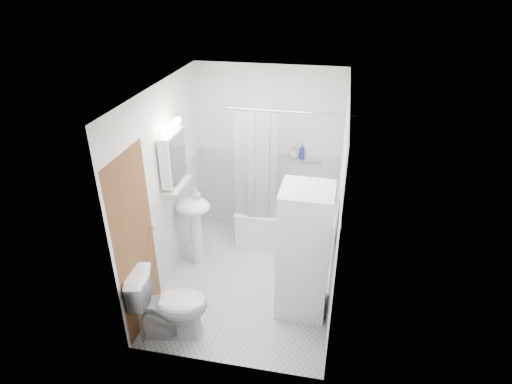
% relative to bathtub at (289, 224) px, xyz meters
% --- Properties ---
extents(floor, '(2.60, 2.60, 0.00)m').
position_rel_bathtub_xyz_m(floor, '(-0.37, -0.92, -0.30)').
color(floor, silver).
rests_on(floor, ground).
extents(room_walls, '(2.60, 2.60, 2.60)m').
position_rel_bathtub_xyz_m(room_walls, '(-0.37, -0.92, 1.19)').
color(room_walls, white).
rests_on(room_walls, ground).
extents(wainscot, '(1.98, 2.58, 2.58)m').
position_rel_bathtub_xyz_m(wainscot, '(-0.37, -0.63, 0.30)').
color(wainscot, white).
rests_on(wainscot, ground).
extents(door, '(0.05, 2.00, 2.00)m').
position_rel_bathtub_xyz_m(door, '(-1.32, -1.47, 0.70)').
color(door, brown).
rests_on(door, ground).
extents(bathtub, '(1.41, 0.67, 0.54)m').
position_rel_bathtub_xyz_m(bathtub, '(0.00, 0.00, 0.00)').
color(bathtub, white).
rests_on(bathtub, ground).
extents(tub_spout, '(0.04, 0.12, 0.04)m').
position_rel_bathtub_xyz_m(tub_spout, '(0.20, 0.33, 0.56)').
color(tub_spout, silver).
rests_on(tub_spout, room_walls).
extents(curtain_rod, '(1.59, 0.02, 0.02)m').
position_rel_bathtub_xyz_m(curtain_rod, '(-0.00, -0.27, 1.70)').
color(curtain_rod, silver).
rests_on(curtain_rod, room_walls).
extents(shower_curtain, '(0.55, 0.02, 1.45)m').
position_rel_bathtub_xyz_m(shower_curtain, '(-0.42, -0.27, 0.95)').
color(shower_curtain, '#121640').
rests_on(shower_curtain, curtain_rod).
extents(sink, '(0.44, 0.37, 1.04)m').
position_rel_bathtub_xyz_m(sink, '(-1.12, -0.70, 0.41)').
color(sink, white).
rests_on(sink, ground).
extents(medicine_cabinet, '(0.13, 0.50, 0.71)m').
position_rel_bathtub_xyz_m(medicine_cabinet, '(-1.27, -0.82, 1.27)').
color(medicine_cabinet, white).
rests_on(medicine_cabinet, room_walls).
extents(shelf, '(0.18, 0.54, 0.02)m').
position_rel_bathtub_xyz_m(shelf, '(-1.26, -0.82, 0.90)').
color(shelf, silver).
rests_on(shelf, room_walls).
extents(shower_caddy, '(0.22, 0.06, 0.02)m').
position_rel_bathtub_xyz_m(shower_caddy, '(0.25, 0.32, 0.85)').
color(shower_caddy, silver).
rests_on(shower_caddy, room_walls).
extents(towel, '(0.07, 0.31, 0.74)m').
position_rel_bathtub_xyz_m(towel, '(-1.30, -0.57, 1.12)').
color(towel, '#4E0E11').
rests_on(towel, room_walls).
extents(washer_dryer, '(0.56, 0.55, 1.53)m').
position_rel_bathtub_xyz_m(washer_dryer, '(0.31, -1.26, 0.47)').
color(washer_dryer, white).
rests_on(washer_dryer, ground).
extents(toilet, '(0.86, 0.58, 0.77)m').
position_rel_bathtub_xyz_m(toilet, '(-0.99, -1.92, 0.09)').
color(toilet, white).
rests_on(toilet, ground).
extents(soap_pump, '(0.08, 0.17, 0.08)m').
position_rel_bathtub_xyz_m(soap_pump, '(-1.08, -0.67, 0.65)').
color(soap_pump, gray).
rests_on(soap_pump, sink).
extents(shelf_bottle, '(0.07, 0.18, 0.07)m').
position_rel_bathtub_xyz_m(shelf_bottle, '(-1.26, -0.97, 0.95)').
color(shelf_bottle, gray).
rests_on(shelf_bottle, shelf).
extents(shelf_cup, '(0.10, 0.09, 0.10)m').
position_rel_bathtub_xyz_m(shelf_cup, '(-1.26, -0.70, 0.97)').
color(shelf_cup, gray).
rests_on(shelf_cup, shelf).
extents(shampoo_a, '(0.13, 0.17, 0.13)m').
position_rel_bathtub_xyz_m(shampoo_a, '(-0.02, 0.32, 0.93)').
color(shampoo_a, gray).
rests_on(shampoo_a, shower_caddy).
extents(shampoo_b, '(0.08, 0.21, 0.08)m').
position_rel_bathtub_xyz_m(shampoo_b, '(0.10, 0.32, 0.90)').
color(shampoo_b, navy).
rests_on(shampoo_b, shower_caddy).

